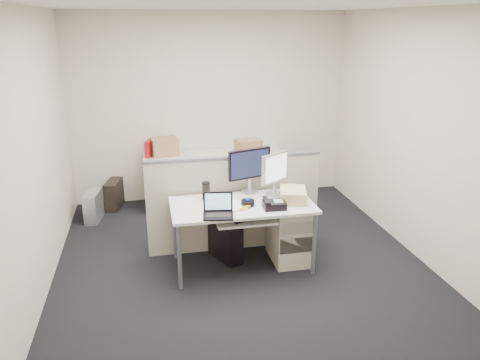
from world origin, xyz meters
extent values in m
cube|color=black|center=(0.00, 0.00, -0.01)|extent=(4.00, 4.50, 0.01)
cube|color=white|center=(0.00, 0.00, 2.70)|extent=(4.00, 4.50, 0.01)
cube|color=beige|center=(0.00, 2.25, 1.35)|extent=(4.00, 0.02, 2.70)
cube|color=beige|center=(0.00, -2.25, 1.35)|extent=(4.00, 0.02, 2.70)
cube|color=beige|center=(-2.00, 0.00, 1.35)|extent=(0.02, 4.50, 2.70)
cube|color=beige|center=(2.00, 0.00, 1.35)|extent=(0.02, 4.50, 2.70)
cube|color=silver|center=(0.00, 0.00, 0.71)|extent=(1.50, 0.75, 0.03)
cylinder|color=slate|center=(-0.70, -0.33, 0.35)|extent=(0.04, 0.04, 0.70)
cylinder|color=slate|center=(-0.70, 0.33, 0.35)|extent=(0.04, 0.04, 0.70)
cylinder|color=slate|center=(0.70, -0.33, 0.35)|extent=(0.04, 0.04, 0.70)
cylinder|color=slate|center=(0.70, 0.33, 0.35)|extent=(0.04, 0.04, 0.70)
cube|color=silver|center=(0.00, -0.18, 0.62)|extent=(0.62, 0.32, 0.02)
cube|color=beige|center=(0.55, 0.05, 0.33)|extent=(0.40, 0.55, 0.65)
cube|color=#AFA593|center=(0.00, 0.45, 0.55)|extent=(2.00, 0.06, 1.10)
cube|color=beige|center=(0.00, 1.93, 0.36)|extent=(2.00, 0.60, 0.72)
cube|color=black|center=(0.15, 0.32, 0.98)|extent=(0.54, 0.33, 0.51)
cube|color=#B7B7BC|center=(0.40, 0.18, 0.97)|extent=(0.43, 0.38, 0.48)
cube|color=black|center=(-0.30, -0.28, 0.84)|extent=(0.32, 0.26, 0.22)
cylinder|color=black|center=(0.05, -0.05, 0.76)|extent=(0.18, 0.18, 0.06)
cube|color=black|center=(0.30, -0.18, 0.77)|extent=(0.23, 0.19, 0.07)
cube|color=silver|center=(-0.11, -0.05, 0.74)|extent=(0.26, 0.33, 0.01)
cube|color=yellow|center=(-0.05, 0.00, 0.74)|extent=(0.10, 0.10, 0.01)
cylinder|color=black|center=(-0.35, 0.22, 0.82)|extent=(0.10, 0.10, 0.18)
ellipsoid|color=yellow|center=(0.00, -0.15, 0.75)|extent=(0.16, 0.11, 0.04)
cube|color=black|center=(-0.15, 0.07, 0.74)|extent=(0.07, 0.11, 0.01)
cube|color=#D6C285|center=(0.55, -0.01, 0.79)|extent=(0.35, 0.40, 0.13)
cube|color=black|center=(0.05, -0.14, 0.64)|extent=(0.44, 0.28, 0.02)
cube|color=black|center=(-0.15, 0.20, 0.21)|extent=(0.35, 0.49, 0.42)
cube|color=black|center=(-1.45, 2.03, 0.20)|extent=(0.26, 0.46, 0.40)
cube|color=#B7B7BC|center=(-1.70, 1.63, 0.20)|extent=(0.23, 0.44, 0.39)
cube|color=#8B6C52|center=(-0.70, 2.02, 0.85)|extent=(0.40, 0.33, 0.27)
cube|color=#8B6C52|center=(0.47, 1.81, 0.84)|extent=(0.38, 0.32, 0.24)
cube|color=maroon|center=(-0.90, 2.03, 0.85)|extent=(0.16, 0.28, 0.26)
camera|label=1|loc=(-0.94, -4.47, 2.56)|focal=35.00mm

